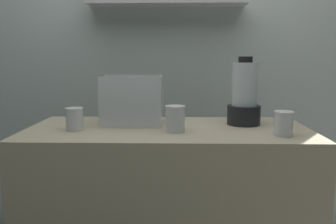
# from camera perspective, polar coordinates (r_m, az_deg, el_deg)

# --- Properties ---
(counter) EXTENTS (1.40, 0.64, 0.90)m
(counter) POSITION_cam_1_polar(r_m,az_deg,el_deg) (1.92, -0.00, -15.84)
(counter) COLOR tan
(counter) RESTS_ON ground_plane
(back_wall_unit) EXTENTS (2.60, 0.24, 2.50)m
(back_wall_unit) POSITION_cam_1_polar(r_m,az_deg,el_deg) (2.51, 0.38, 9.15)
(back_wall_unit) COLOR silver
(back_wall_unit) RESTS_ON ground_plane
(carrot_display_bin) EXTENTS (0.31, 0.23, 0.25)m
(carrot_display_bin) POSITION_cam_1_polar(r_m,az_deg,el_deg) (1.88, -5.39, 0.44)
(carrot_display_bin) COLOR white
(carrot_display_bin) RESTS_ON counter
(blender_pitcher) EXTENTS (0.17, 0.17, 0.35)m
(blender_pitcher) POSITION_cam_1_polar(r_m,az_deg,el_deg) (1.89, 12.10, 2.33)
(blender_pitcher) COLOR black
(blender_pitcher) RESTS_ON counter
(juice_cup_mango_far_left) EXTENTS (0.09, 0.09, 0.11)m
(juice_cup_mango_far_left) POSITION_cam_1_polar(r_m,az_deg,el_deg) (1.78, -14.74, -1.20)
(juice_cup_mango_far_left) COLOR white
(juice_cup_mango_far_left) RESTS_ON counter
(juice_cup_carrot_left) EXTENTS (0.10, 0.10, 0.12)m
(juice_cup_carrot_left) POSITION_cam_1_polar(r_m,az_deg,el_deg) (1.68, 1.15, -1.36)
(juice_cup_carrot_left) COLOR white
(juice_cup_carrot_left) RESTS_ON counter
(juice_cup_mango_middle) EXTENTS (0.09, 0.09, 0.11)m
(juice_cup_mango_middle) POSITION_cam_1_polar(r_m,az_deg,el_deg) (1.68, 17.98, -2.03)
(juice_cup_mango_middle) COLOR white
(juice_cup_mango_middle) RESTS_ON counter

